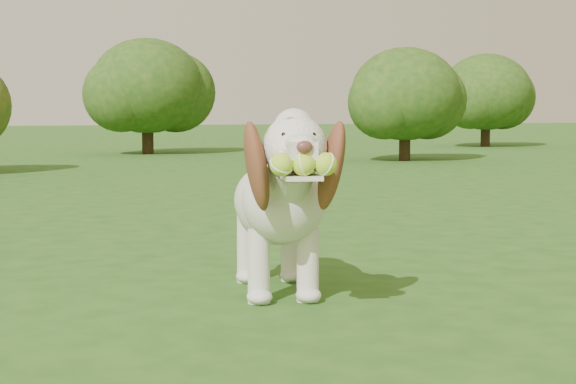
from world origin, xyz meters
name	(u,v)px	position (x,y,z in m)	size (l,w,h in m)	color
ground	(217,314)	(0.00, 0.00, 0.00)	(80.00, 80.00, 0.00)	#244C15
dog	(279,197)	(0.32, 0.25, 0.42)	(0.51, 1.20, 0.78)	silver
shrub_d	(405,94)	(4.99, 8.91, 1.00)	(1.64, 1.64, 1.70)	#382314
shrub_h	(486,92)	(8.74, 12.96, 1.13)	(1.85, 1.85, 1.92)	#382314
shrub_i	(147,86)	(1.60, 12.09, 1.17)	(1.93, 1.93, 1.99)	#382314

